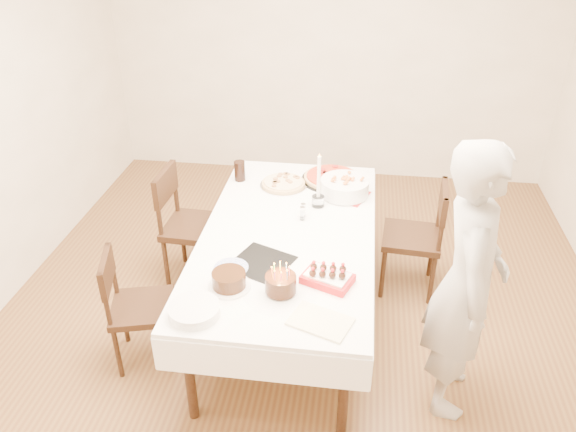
# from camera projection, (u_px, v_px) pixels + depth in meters

# --- Properties ---
(floor) EXTENTS (5.00, 5.00, 0.00)m
(floor) POSITION_uv_depth(u_px,v_px,m) (302.00, 319.00, 4.12)
(floor) COLOR brown
(floor) RESTS_ON ground
(wall_back) EXTENTS (4.50, 0.04, 2.70)m
(wall_back) POSITION_uv_depth(u_px,v_px,m) (332.00, 48.00, 5.56)
(wall_back) COLOR beige
(wall_back) RESTS_ON floor
(dining_table) EXTENTS (1.78, 2.40, 0.75)m
(dining_table) POSITION_uv_depth(u_px,v_px,m) (288.00, 278.00, 3.93)
(dining_table) COLOR white
(dining_table) RESTS_ON floor
(chair_right_savory) EXTENTS (0.50, 0.50, 0.91)m
(chair_right_savory) POSITION_uv_depth(u_px,v_px,m) (411.00, 237.00, 4.24)
(chair_right_savory) COLOR #321E10
(chair_right_savory) RESTS_ON floor
(chair_left_savory) EXTENTS (0.50, 0.50, 0.95)m
(chair_left_savory) POSITION_uv_depth(u_px,v_px,m) (195.00, 227.00, 4.33)
(chair_left_savory) COLOR #321E10
(chair_left_savory) RESTS_ON floor
(chair_left_dessert) EXTENTS (0.52, 0.52, 0.83)m
(chair_left_dessert) POSITION_uv_depth(u_px,v_px,m) (142.00, 308.00, 3.60)
(chair_left_dessert) COLOR #321E10
(chair_left_dessert) RESTS_ON floor
(person) EXTENTS (0.47, 0.66, 1.71)m
(person) POSITION_uv_depth(u_px,v_px,m) (467.00, 283.00, 3.10)
(person) COLOR #B0ACA6
(person) RESTS_ON floor
(pizza_white) EXTENTS (0.46, 0.46, 0.04)m
(pizza_white) POSITION_uv_depth(u_px,v_px,m) (283.00, 183.00, 4.31)
(pizza_white) COLOR beige
(pizza_white) RESTS_ON dining_table
(pizza_pepperoni) EXTENTS (0.49, 0.49, 0.04)m
(pizza_pepperoni) POSITION_uv_depth(u_px,v_px,m) (332.00, 178.00, 4.39)
(pizza_pepperoni) COLOR red
(pizza_pepperoni) RESTS_ON dining_table
(red_placemat) EXTENTS (0.35, 0.35, 0.01)m
(red_placemat) POSITION_uv_depth(u_px,v_px,m) (348.00, 196.00, 4.19)
(red_placemat) COLOR #B21E1E
(red_placemat) RESTS_ON dining_table
(pasta_bowl) EXTENTS (0.40, 0.40, 0.12)m
(pasta_bowl) POSITION_uv_depth(u_px,v_px,m) (344.00, 187.00, 4.16)
(pasta_bowl) COLOR white
(pasta_bowl) RESTS_ON dining_table
(taper_candle) EXTENTS (0.12, 0.12, 0.42)m
(taper_candle) POSITION_uv_depth(u_px,v_px,m) (319.00, 180.00, 3.95)
(taper_candle) COLOR white
(taper_candle) RESTS_ON dining_table
(shaker_pair) EXTENTS (0.09, 0.09, 0.10)m
(shaker_pair) POSITION_uv_depth(u_px,v_px,m) (302.00, 213.00, 3.86)
(shaker_pair) COLOR white
(shaker_pair) RESTS_ON dining_table
(cola_glass) EXTENTS (0.09, 0.09, 0.16)m
(cola_glass) POSITION_uv_depth(u_px,v_px,m) (240.00, 171.00, 4.37)
(cola_glass) COLOR black
(cola_glass) RESTS_ON dining_table
(layer_cake) EXTENTS (0.32, 0.32, 0.10)m
(layer_cake) POSITION_uv_depth(u_px,v_px,m) (229.00, 280.00, 3.21)
(layer_cake) COLOR black
(layer_cake) RESTS_ON dining_table
(cake_board) EXTENTS (0.44, 0.44, 0.01)m
(cake_board) POSITION_uv_depth(u_px,v_px,m) (261.00, 263.00, 3.44)
(cake_board) COLOR black
(cake_board) RESTS_ON dining_table
(birthday_cake) EXTENTS (0.21, 0.21, 0.17)m
(birthday_cake) POSITION_uv_depth(u_px,v_px,m) (281.00, 279.00, 3.15)
(birthday_cake) COLOR #35180E
(birthday_cake) RESTS_ON dining_table
(strawberry_box) EXTENTS (0.33, 0.28, 0.07)m
(strawberry_box) POSITION_uv_depth(u_px,v_px,m) (328.00, 277.00, 3.26)
(strawberry_box) COLOR red
(strawberry_box) RESTS_ON dining_table
(box_lid) EXTENTS (0.37, 0.31, 0.03)m
(box_lid) POSITION_uv_depth(u_px,v_px,m) (320.00, 322.00, 2.98)
(box_lid) COLOR beige
(box_lid) RESTS_ON dining_table
(plate_stack) EXTENTS (0.33, 0.33, 0.06)m
(plate_stack) POSITION_uv_depth(u_px,v_px,m) (194.00, 310.00, 3.02)
(plate_stack) COLOR white
(plate_stack) RESTS_ON dining_table
(china_plate) EXTENTS (0.25, 0.25, 0.01)m
(china_plate) POSITION_uv_depth(u_px,v_px,m) (231.00, 268.00, 3.39)
(china_plate) COLOR white
(china_plate) RESTS_ON dining_table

